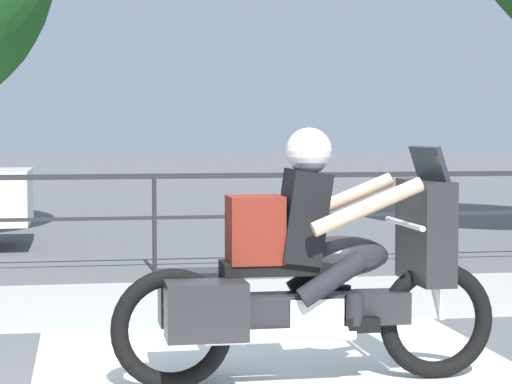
{
  "coord_description": "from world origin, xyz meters",
  "views": [
    {
      "loc": [
        -0.8,
        -5.75,
        1.6
      ],
      "look_at": [
        0.44,
        1.35,
        1.15
      ],
      "focal_mm": 70.0,
      "sensor_mm": 36.0,
      "label": 1
    }
  ],
  "objects": [
    {
      "name": "motorcycle",
      "position": [
        0.59,
        0.28,
        0.72
      ],
      "size": [
        2.45,
        0.76,
        1.61
      ],
      "rotation": [
        0.0,
        0.0,
        0.02
      ],
      "color": "black",
      "rests_on": "ground"
    },
    {
      "name": "sidewalk_band",
      "position": [
        0.0,
        3.4,
        0.01
      ],
      "size": [
        44.0,
        2.4,
        0.01
      ],
      "primitive_type": "cube",
      "color": "#A8A59E",
      "rests_on": "ground"
    },
    {
      "name": "fence_railing",
      "position": [
        0.0,
        5.44,
        0.87
      ],
      "size": [
        36.0,
        0.05,
        1.11
      ],
      "color": "#232326",
      "rests_on": "ground"
    }
  ]
}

